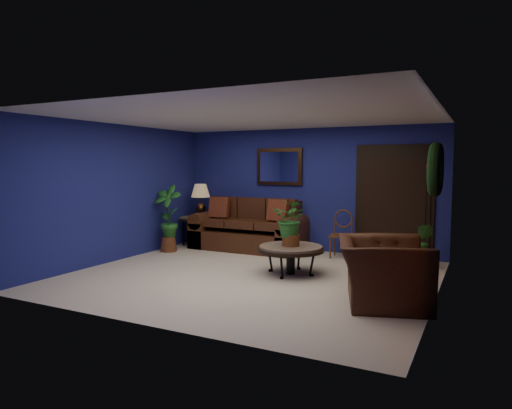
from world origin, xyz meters
The scene contains 18 objects.
floor centered at (0.00, 0.00, 0.00)m, with size 5.50×5.50×0.00m, color beige.
wall_back centered at (0.00, 2.50, 1.25)m, with size 5.50×0.04×2.50m, color navy.
wall_left centered at (-2.75, 0.00, 1.25)m, with size 0.04×5.00×2.50m, color navy.
wall_right_brick centered at (2.75, 0.00, 1.25)m, with size 0.04×5.00×2.50m, color maroon.
ceiling centered at (0.00, 0.00, 2.50)m, with size 5.50×5.00×0.02m, color silver.
crown_molding centered at (2.72, 0.00, 2.43)m, with size 0.03×5.00×0.14m, color white.
wall_mirror centered at (-0.60, 2.46, 1.72)m, with size 1.02×0.06×0.77m, color #452A14.
closet_door centered at (1.75, 2.47, 1.05)m, with size 1.44×0.06×2.18m, color black.
wreath centered at (2.69, 0.05, 1.70)m, with size 0.72×0.72×0.16m, color black.
sofa centered at (-1.10, 2.09, 0.35)m, with size 2.35×1.02×1.06m.
coffee_table centered at (0.51, 0.41, 0.40)m, with size 1.07×1.07×0.46m.
end_table centered at (-2.30, 2.05, 0.49)m, with size 0.69×0.69×0.63m.
table_lamp centered at (-2.30, 2.05, 1.07)m, with size 0.41×0.41×0.68m.
side_chair centered at (0.87, 2.12, 0.51)m, with size 0.41×0.41×0.91m.
armchair centered at (2.15, -0.49, 0.41)m, with size 1.25×1.09×0.81m, color #462414.
coffee_plant centered at (0.51, 0.41, 0.87)m, with size 0.59×0.52×0.74m.
floor_plant centered at (2.35, 1.83, 0.39)m, with size 0.37×0.31×0.76m.
tall_plant centered at (-2.45, 1.09, 0.73)m, with size 0.59×0.40×1.36m.
Camera 1 is at (3.28, -6.31, 1.76)m, focal length 32.00 mm.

